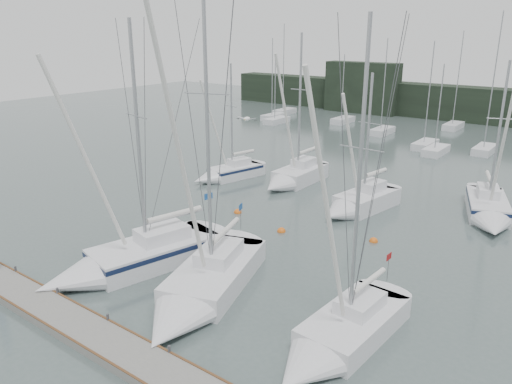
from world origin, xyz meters
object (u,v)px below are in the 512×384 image
sailboat_near_left (123,262)px  sailboat_mid_b (291,178)px  sailboat_mid_c (356,205)px  sailboat_near_center (197,294)px  sailboat_mid_d (489,212)px  buoy_b (374,242)px  sailboat_near_right (333,342)px  sailboat_mid_a (225,174)px  buoy_a (281,232)px  buoy_c (238,213)px

sailboat_near_left → sailboat_mid_b: (-1.44, 19.50, -0.02)m
sailboat_mid_c → sailboat_mid_b: bearing=169.2°
sailboat_mid_c → sailboat_near_center: bearing=-81.6°
sailboat_near_left → sailboat_mid_d: sailboat_near_left is taller
sailboat_mid_d → buoy_b: (-4.98, -8.46, -0.60)m
sailboat_near_center → sailboat_near_right: sailboat_near_center is taller
sailboat_mid_b → sailboat_mid_c: size_ratio=1.25×
sailboat_near_left → sailboat_mid_b: bearing=108.2°
sailboat_near_right → sailboat_mid_a: sailboat_near_right is taller
sailboat_near_center → sailboat_mid_c: size_ratio=1.58×
sailboat_near_left → buoy_a: (3.77, 10.25, -0.65)m
sailboat_mid_b → sailboat_mid_d: sailboat_mid_b is taller
sailboat_mid_b → buoy_a: size_ratio=23.37×
sailboat_near_center → buoy_c: sailboat_near_center is taller
sailboat_mid_a → sailboat_mid_d: bearing=23.3°
sailboat_mid_a → sailboat_mid_c: size_ratio=1.00×
sailboat_near_center → sailboat_mid_d: sailboat_near_center is taller
sailboat_near_right → sailboat_mid_b: bearing=130.7°
sailboat_near_center → sailboat_near_right: size_ratio=1.19×
sailboat_mid_d → sailboat_near_right: bearing=-112.4°
sailboat_near_right → buoy_c: 17.52m
sailboat_mid_d → sailboat_mid_a: bearing=171.0°
sailboat_near_left → buoy_b: (9.46, 12.44, -0.65)m
sailboat_mid_b → sailboat_mid_c: 8.06m
buoy_b → buoy_c: 10.40m
sailboat_mid_c → buoy_c: sailboat_mid_c is taller
sailboat_near_right → sailboat_near_center: bearing=-172.2°
sailboat_near_center → buoy_b: 13.00m
sailboat_mid_a → sailboat_mid_c: bearing=10.9°
sailboat_mid_d → sailboat_mid_c: bearing=-171.2°
sailboat_mid_b → buoy_c: (0.56, -8.17, -0.62)m
sailboat_mid_d → buoy_b: 9.83m
sailboat_near_right → sailboat_mid_b: (-14.36, 18.95, 0.10)m
sailboat_near_left → buoy_c: sailboat_near_left is taller
buoy_a → buoy_c: (-4.65, 1.08, 0.00)m
sailboat_mid_c → buoy_a: sailboat_mid_c is taller
sailboat_near_right → buoy_a: sailboat_near_right is taller
sailboat_near_right → sailboat_mid_c: (-6.82, 16.10, 0.08)m
sailboat_near_left → sailboat_mid_c: (6.10, 16.65, -0.04)m
sailboat_mid_b → buoy_c: 8.21m
sailboat_mid_c → sailboat_mid_a: bearing=-173.3°
sailboat_mid_c → sailboat_near_left: bearing=-100.2°
sailboat_near_center → sailboat_mid_d: 22.65m
sailboat_near_center → sailboat_mid_d: size_ratio=1.45×
sailboat_mid_c → sailboat_mid_d: (8.34, 4.25, -0.01)m
buoy_a → buoy_c: 4.77m
sailboat_near_right → buoy_a: (-9.15, 9.70, -0.52)m
buoy_a → sailboat_mid_d: bearing=44.9°
sailboat_mid_a → sailboat_mid_d: 21.96m
buoy_b → sailboat_near_center: bearing=-107.0°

